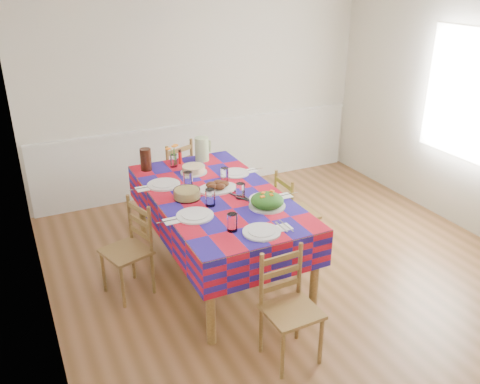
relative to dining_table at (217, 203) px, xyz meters
name	(u,v)px	position (x,y,z in m)	size (l,w,h in m)	color
room	(308,147)	(0.65, -0.50, 0.61)	(4.58, 5.08, 2.78)	brown
wainscot	(203,153)	(0.65, 1.98, -0.25)	(4.41, 0.06, 0.92)	white
window_right	(469,96)	(2.88, -0.20, 0.76)	(1.40, 1.40, 0.00)	white
dining_table	(217,203)	(0.00, 0.00, 0.00)	(1.15, 2.13, 0.83)	brown
setting_near_head	(252,228)	(-0.04, -0.80, 0.13)	(0.50, 0.34, 0.15)	white
setting_left_near	(200,209)	(-0.29, -0.30, 0.13)	(0.59, 0.35, 0.15)	white
setting_left_far	(172,183)	(-0.32, 0.35, 0.13)	(0.58, 0.35, 0.15)	white
setting_right_near	(257,196)	(0.29, -0.27, 0.13)	(0.57, 0.33, 0.15)	white
setting_right_far	(232,173)	(0.31, 0.33, 0.12)	(0.53, 0.31, 0.14)	white
meat_platter	(217,187)	(0.04, 0.09, 0.12)	(0.39, 0.28, 0.08)	white
salad_platter	(267,201)	(0.29, -0.45, 0.15)	(0.33, 0.33, 0.14)	white
pasta_bowl	(187,194)	(-0.29, 0.02, 0.14)	(0.25, 0.25, 0.09)	white
cake	(194,169)	(-0.01, 0.59, 0.13)	(0.28, 0.28, 0.08)	white
serving_utensils	(237,194)	(0.16, -0.11, 0.10)	(0.15, 0.34, 0.01)	black
flower_vase	(173,157)	(-0.13, 0.85, 0.20)	(0.16, 0.13, 0.25)	white
hot_sauce	(180,156)	(-0.04, 0.90, 0.17)	(0.04, 0.04, 0.16)	red
green_pitcher	(202,149)	(0.21, 0.89, 0.22)	(0.15, 0.15, 0.26)	#BBDA9A
tea_pitcher	(146,159)	(-0.42, 0.87, 0.21)	(0.12, 0.12, 0.23)	black
name_card	(267,240)	(0.00, -0.99, 0.10)	(0.09, 0.03, 0.02)	white
chair_near	(289,308)	(0.00, -1.35, -0.30)	(0.40, 0.38, 0.89)	brown
chair_far	(174,179)	(0.02, 1.35, -0.27)	(0.54, 0.53, 0.95)	brown
chair_left	(130,250)	(-0.86, 0.01, -0.30)	(0.47, 0.48, 0.88)	brown
chair_right	(293,214)	(0.86, 0.00, -0.30)	(0.38, 0.39, 0.88)	brown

